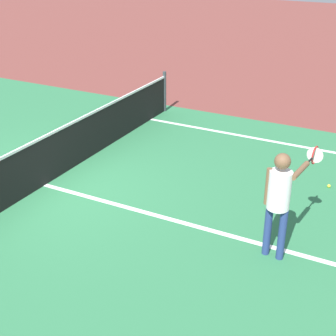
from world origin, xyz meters
The scene contains 6 objects.
ground_plane centered at (0.00, 0.00, 0.00)m, with size 60.00×60.00×0.00m, color brown.
court_surface_inbounds centered at (0.00, 0.00, 0.00)m, with size 10.62×24.40×0.00m, color #2D7247.
line_center_service centered at (0.00, -3.20, 0.00)m, with size 0.10×6.40×0.01m, color white.
net centered at (0.00, 0.00, 0.49)m, with size 9.82×0.09×1.07m.
player_near centered at (-0.18, -4.50, 1.03)m, with size 1.18×0.60×1.66m.
tennis_ball_mid_court centered at (2.39, -4.81, 0.03)m, with size 0.07×0.07×0.07m, color #CCE033.
Camera 1 is at (-6.26, -5.91, 4.32)m, focal length 52.61 mm.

